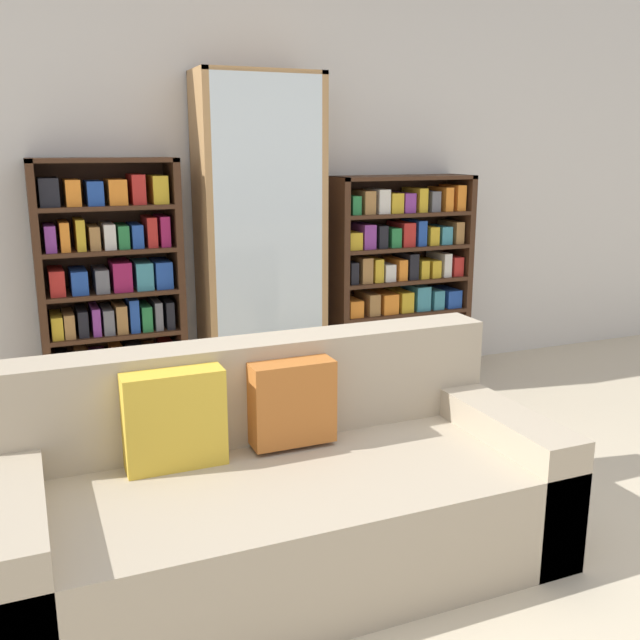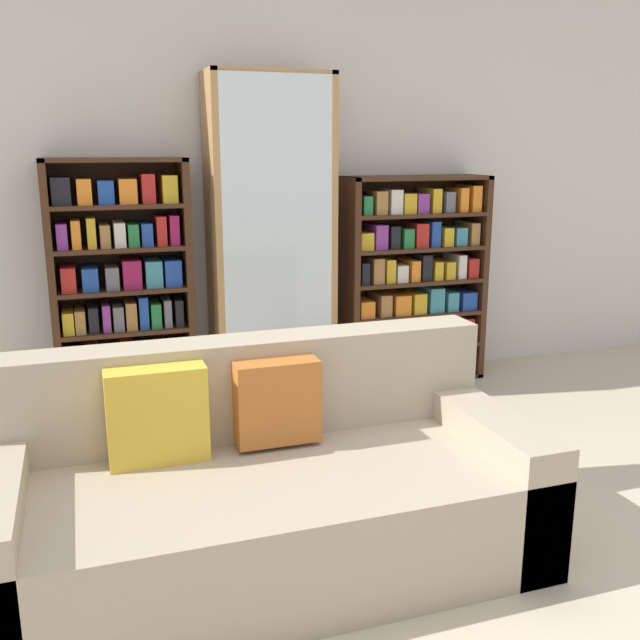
# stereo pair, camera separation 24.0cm
# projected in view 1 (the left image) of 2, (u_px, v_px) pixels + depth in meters

# --- Properties ---
(ground_plane) EXTENTS (16.00, 16.00, 0.00)m
(ground_plane) POSITION_uv_depth(u_px,v_px,m) (451.00, 631.00, 2.31)
(ground_plane) COLOR beige
(wall_back) EXTENTS (7.16, 0.06, 2.70)m
(wall_back) POSITION_uv_depth(u_px,v_px,m) (224.00, 177.00, 4.34)
(wall_back) COLOR beige
(wall_back) RESTS_ON ground
(couch) EXTENTS (2.01, 0.89, 0.80)m
(couch) POSITION_uv_depth(u_px,v_px,m) (279.00, 494.00, 2.64)
(couch) COLOR tan
(couch) RESTS_ON ground
(bookshelf_left) EXTENTS (0.78, 0.32, 1.47)m
(bookshelf_left) POSITION_uv_depth(u_px,v_px,m) (112.00, 294.00, 4.03)
(bookshelf_left) COLOR #3D2314
(bookshelf_left) RESTS_ON ground
(display_cabinet) EXTENTS (0.73, 0.36, 1.95)m
(display_cabinet) POSITION_uv_depth(u_px,v_px,m) (260.00, 244.00, 4.29)
(display_cabinet) COLOR #AD7F4C
(display_cabinet) RESTS_ON ground
(bookshelf_right) EXTENTS (0.95, 0.32, 1.35)m
(bookshelf_right) POSITION_uv_depth(u_px,v_px,m) (398.00, 282.00, 4.74)
(bookshelf_right) COLOR #3D2314
(bookshelf_right) RESTS_ON ground
(wine_bottle) EXTENTS (0.09, 0.09, 0.39)m
(wine_bottle) POSITION_uv_depth(u_px,v_px,m) (364.00, 391.00, 4.10)
(wine_bottle) COLOR black
(wine_bottle) RESTS_ON ground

